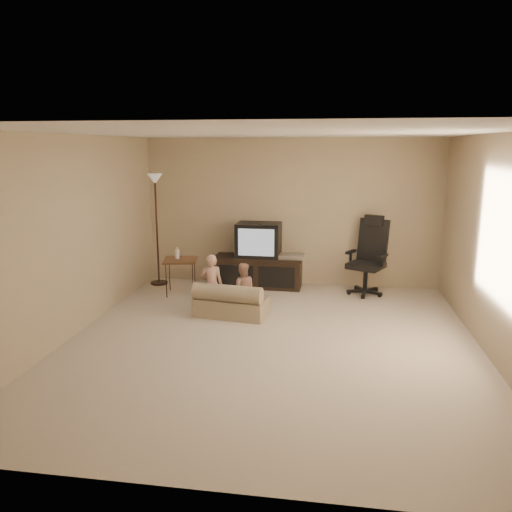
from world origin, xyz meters
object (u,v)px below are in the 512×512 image
(office_chair, at_px, (368,266))
(toddler_right, at_px, (242,289))
(floor_lamp, at_px, (156,204))
(side_table, at_px, (180,260))
(toddler_left, at_px, (212,284))
(tv_stand, at_px, (259,260))
(child_sofa, at_px, (231,303))

(office_chair, distance_m, toddler_right, 2.26)
(floor_lamp, bearing_deg, side_table, -43.33)
(floor_lamp, xyz_separation_m, toddler_right, (1.73, -1.38, -1.01))
(office_chair, xyz_separation_m, toddler_left, (-2.27, -1.36, -0.02))
(tv_stand, height_order, side_table, tv_stand)
(side_table, distance_m, floor_lamp, 1.13)
(side_table, bearing_deg, child_sofa, -43.25)
(tv_stand, xyz_separation_m, side_table, (-1.19, -0.65, 0.10))
(toddler_right, bearing_deg, floor_lamp, -47.27)
(toddler_left, distance_m, toddler_right, 0.45)
(side_table, height_order, toddler_right, side_table)
(side_table, distance_m, toddler_left, 1.16)
(side_table, xyz_separation_m, child_sofa, (1.02, -0.96, -0.36))
(child_sofa, distance_m, toddler_left, 0.38)
(side_table, xyz_separation_m, toddler_right, (1.18, -0.86, -0.18))
(child_sofa, height_order, toddler_right, toddler_right)
(office_chair, bearing_deg, tv_stand, -158.30)
(office_chair, distance_m, side_table, 3.04)
(office_chair, xyz_separation_m, floor_lamp, (-3.56, 0.05, 0.93))
(tv_stand, relative_size, office_chair, 1.21)
(floor_lamp, bearing_deg, office_chair, -0.80)
(side_table, relative_size, toddler_right, 1.04)
(tv_stand, bearing_deg, toddler_left, -105.42)
(floor_lamp, distance_m, toddler_left, 2.14)
(child_sofa, distance_m, toddler_right, 0.26)
(tv_stand, relative_size, child_sofa, 1.45)
(side_table, height_order, floor_lamp, floor_lamp)
(tv_stand, distance_m, child_sofa, 1.64)
(side_table, bearing_deg, toddler_right, -36.10)
(floor_lamp, bearing_deg, child_sofa, -43.28)
(office_chair, relative_size, child_sofa, 1.19)
(tv_stand, distance_m, office_chair, 1.82)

